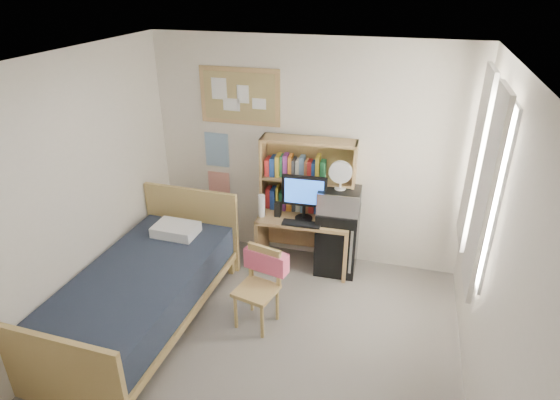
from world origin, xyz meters
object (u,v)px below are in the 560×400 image
(bed, at_px, (142,297))
(desk_fan, at_px, (341,176))
(mini_fridge, at_px, (337,240))
(monitor, at_px, (304,198))
(microwave, at_px, (339,200))
(speaker_left, at_px, (278,209))
(bulletin_board, at_px, (240,96))
(speaker_right, at_px, (330,215))
(desk_chair, at_px, (256,290))
(desk, at_px, (304,241))

(bed, distance_m, desk_fan, 2.39)
(mini_fridge, relative_size, monitor, 1.48)
(bed, bearing_deg, desk_fan, 42.07)
(monitor, bearing_deg, microwave, 9.11)
(speaker_left, xyz_separation_m, microwave, (0.68, 0.09, 0.17))
(bulletin_board, relative_size, mini_fridge, 1.20)
(speaker_right, xyz_separation_m, desk_fan, (0.08, 0.07, 0.45))
(monitor, xyz_separation_m, speaker_right, (0.30, 0.01, -0.18))
(bed, distance_m, speaker_right, 2.16)
(desk_chair, relative_size, monitor, 1.53)
(bed, distance_m, speaker_left, 1.74)
(monitor, bearing_deg, desk_chair, -103.91)
(bed, height_order, speaker_left, speaker_left)
(bed, relative_size, desk_fan, 7.11)
(desk_chair, xyz_separation_m, monitor, (0.21, 1.08, 0.52))
(desk, bearing_deg, bed, -135.05)
(desk_chair, distance_m, desk_fan, 1.52)
(mini_fridge, xyz_separation_m, microwave, (0.00, -0.02, 0.52))
(speaker_left, bearing_deg, desk_fan, 5.14)
(desk, distance_m, desk_chair, 1.16)
(bulletin_board, bearing_deg, bed, -104.84)
(desk, height_order, mini_fridge, mini_fridge)
(desk, height_order, bed, desk)
(desk_chair, height_order, bed, desk_chair)
(mini_fridge, relative_size, desk_fan, 2.54)
(desk_chair, distance_m, speaker_right, 1.25)
(bulletin_board, height_order, desk_fan, bulletin_board)
(desk_chair, relative_size, bed, 0.37)
(speaker_left, bearing_deg, speaker_right, -0.00)
(mini_fridge, distance_m, microwave, 0.52)
(mini_fridge, xyz_separation_m, desk_fan, (0.00, -0.02, 0.81))
(mini_fridge, height_order, monitor, monitor)
(bed, bearing_deg, bulletin_board, 76.55)
(desk, relative_size, desk_chair, 1.30)
(desk_fan, bearing_deg, desk_chair, -119.16)
(bulletin_board, bearing_deg, mini_fridge, -11.25)
(speaker_right, relative_size, desk_fan, 0.57)
(desk_fan, bearing_deg, bulletin_board, 165.85)
(speaker_left, xyz_separation_m, desk_fan, (0.68, 0.09, 0.45))
(desk_chair, xyz_separation_m, speaker_left, (-0.09, 1.06, 0.34))
(mini_fridge, height_order, speaker_right, speaker_right)
(desk, relative_size, desk_fan, 3.43)
(monitor, bearing_deg, desk_fan, 9.11)
(mini_fridge, height_order, microwave, microwave)
(monitor, relative_size, speaker_right, 3.03)
(desk_chair, distance_m, microwave, 1.40)
(microwave, bearing_deg, mini_fridge, 90.00)
(desk, xyz_separation_m, bed, (-1.30, -1.42, -0.03))
(mini_fridge, bearing_deg, bed, -140.92)
(mini_fridge, relative_size, speaker_left, 4.55)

